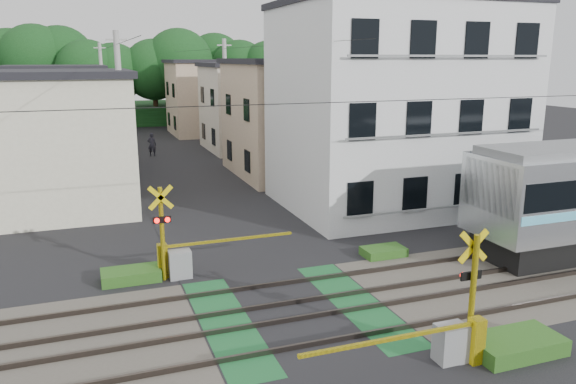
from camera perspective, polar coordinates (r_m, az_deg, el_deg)
name	(u,v)px	position (r m, az deg, el deg)	size (l,w,h in m)	color
ground	(294,313)	(15.77, 0.57, -12.16)	(120.00, 120.00, 0.00)	black
track_bed	(294,311)	(15.75, 0.57, -12.04)	(120.00, 120.00, 0.14)	#47423A
crossing_signal_near	(456,333)	(13.72, 16.70, -13.59)	(4.74, 0.65, 3.09)	yellow
crossing_signal_far	(177,256)	(18.19, -11.25, -6.43)	(4.74, 0.65, 3.09)	yellow
apartment_block	(394,106)	(26.59, 10.73, 8.56)	(10.20, 8.36, 9.30)	silver
houses_row	(165,112)	(39.74, -12.42, 7.98)	(22.07, 31.35, 6.80)	beige
tree_hill	(125,76)	(61.95, -16.27, 11.29)	(40.00, 13.18, 10.13)	#154018
catenary	(483,166)	(17.58, 19.22, 2.47)	(60.00, 5.04, 7.00)	#2D2D33
utility_poles	(149,103)	(36.64, -13.90, 8.78)	(7.90, 42.00, 8.00)	#A5A5A0
pedestrian	(152,144)	(41.15, -13.66, 4.71)	(0.61, 0.40, 1.67)	#292832
weed_patches	(353,299)	(16.26, 6.59, -10.71)	(10.25, 8.80, 0.40)	#2D5E1E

